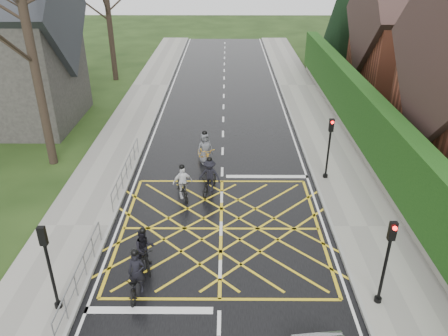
{
  "coord_description": "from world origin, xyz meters",
  "views": [
    {
      "loc": [
        0.21,
        -14.76,
        10.41
      ],
      "look_at": [
        0.11,
        2.92,
        1.3
      ],
      "focal_mm": 35.0,
      "sensor_mm": 36.0,
      "label": 1
    }
  ],
  "objects_px": {
    "cyclist_rear": "(137,279)",
    "cyclist_mid": "(210,179)",
    "cyclist_lead": "(205,152)",
    "cyclist_front": "(183,186)",
    "cyclist_back": "(144,252)"
  },
  "relations": [
    {
      "from": "cyclist_rear",
      "to": "cyclist_mid",
      "type": "relative_size",
      "value": 0.93
    },
    {
      "from": "cyclist_mid",
      "to": "cyclist_lead",
      "type": "relative_size",
      "value": 0.95
    },
    {
      "from": "cyclist_mid",
      "to": "cyclist_front",
      "type": "distance_m",
      "value": 1.36
    },
    {
      "from": "cyclist_rear",
      "to": "cyclist_lead",
      "type": "height_order",
      "value": "cyclist_lead"
    },
    {
      "from": "cyclist_front",
      "to": "cyclist_lead",
      "type": "bearing_deg",
      "value": 55.08
    },
    {
      "from": "cyclist_mid",
      "to": "cyclist_front",
      "type": "bearing_deg",
      "value": -136.81
    },
    {
      "from": "cyclist_back",
      "to": "cyclist_lead",
      "type": "distance_m",
      "value": 8.52
    },
    {
      "from": "cyclist_rear",
      "to": "cyclist_front",
      "type": "bearing_deg",
      "value": 82.44
    },
    {
      "from": "cyclist_back",
      "to": "cyclist_mid",
      "type": "distance_m",
      "value": 5.82
    },
    {
      "from": "cyclist_back",
      "to": "cyclist_lead",
      "type": "bearing_deg",
      "value": 54.64
    },
    {
      "from": "cyclist_rear",
      "to": "cyclist_lead",
      "type": "xyz_separation_m",
      "value": [
        1.82,
        9.65,
        0.09
      ]
    },
    {
      "from": "cyclist_mid",
      "to": "cyclist_front",
      "type": "xyz_separation_m",
      "value": [
        -1.21,
        -0.62,
        -0.02
      ]
    },
    {
      "from": "cyclist_mid",
      "to": "cyclist_lead",
      "type": "bearing_deg",
      "value": 112.87
    },
    {
      "from": "cyclist_back",
      "to": "cyclist_mid",
      "type": "xyz_separation_m",
      "value": [
        2.14,
        5.41,
        0.02
      ]
    },
    {
      "from": "cyclist_rear",
      "to": "cyclist_back",
      "type": "relative_size",
      "value": 1.05
    }
  ]
}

